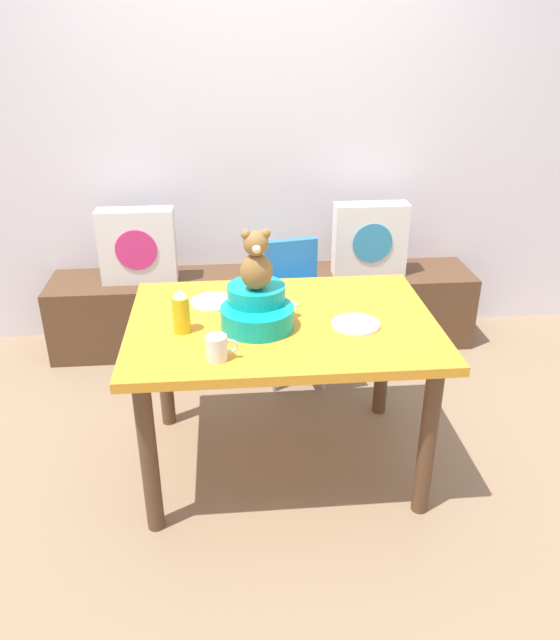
{
  "coord_description": "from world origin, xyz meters",
  "views": [
    {
      "loc": [
        -0.22,
        -2.32,
        1.87
      ],
      "look_at": [
        0.0,
        0.1,
        0.69
      ],
      "focal_mm": 34.66,
      "sensor_mm": 36.0,
      "label": 1
    }
  ],
  "objects_px": {
    "pillow_floral_right": "(370,239)",
    "dining_table": "(282,341)",
    "highchair": "(297,293)",
    "coffee_mug": "(217,348)",
    "infant_seat_teal": "(257,309)",
    "ketchup_bottle": "(181,312)",
    "pillow_floral_left": "(138,246)",
    "dinner_plate_far": "(356,324)",
    "teddy_bear": "(256,262)",
    "dinner_plate_near": "(213,302)",
    "book_stack": "(263,268)"
  },
  "relations": [
    {
      "from": "pillow_floral_right",
      "to": "dining_table",
      "type": "xyz_separation_m",
      "value": [
        -0.64,
        -1.19,
        -0.04
      ]
    },
    {
      "from": "highchair",
      "to": "coffee_mug",
      "type": "bearing_deg",
      "value": -111.19
    },
    {
      "from": "infant_seat_teal",
      "to": "ketchup_bottle",
      "type": "height_order",
      "value": "ketchup_bottle"
    },
    {
      "from": "infant_seat_teal",
      "to": "ketchup_bottle",
      "type": "distance_m",
      "value": 0.31
    },
    {
      "from": "pillow_floral_left",
      "to": "dinner_plate_far",
      "type": "height_order",
      "value": "pillow_floral_left"
    },
    {
      "from": "coffee_mug",
      "to": "pillow_floral_left",
      "type": "bearing_deg",
      "value": 107.49
    },
    {
      "from": "highchair",
      "to": "coffee_mug",
      "type": "distance_m",
      "value": 1.2
    },
    {
      "from": "teddy_bear",
      "to": "ketchup_bottle",
      "type": "distance_m",
      "value": 0.36
    },
    {
      "from": "pillow_floral_right",
      "to": "highchair",
      "type": "distance_m",
      "value": 0.66
    },
    {
      "from": "highchair",
      "to": "dinner_plate_near",
      "type": "distance_m",
      "value": 0.76
    },
    {
      "from": "dining_table",
      "to": "dinner_plate_far",
      "type": "height_order",
      "value": "dinner_plate_far"
    },
    {
      "from": "dining_table",
      "to": "dinner_plate_far",
      "type": "distance_m",
      "value": 0.33
    },
    {
      "from": "pillow_floral_right",
      "to": "coffee_mug",
      "type": "relative_size",
      "value": 3.67
    },
    {
      "from": "dinner_plate_near",
      "to": "dinner_plate_far",
      "type": "xyz_separation_m",
      "value": [
        0.59,
        -0.28,
        0.0
      ]
    },
    {
      "from": "teddy_bear",
      "to": "pillow_floral_left",
      "type": "bearing_deg",
      "value": 117.33
    },
    {
      "from": "book_stack",
      "to": "dinner_plate_near",
      "type": "distance_m",
      "value": 1.08
    },
    {
      "from": "coffee_mug",
      "to": "book_stack",
      "type": "bearing_deg",
      "value": 80.14
    },
    {
      "from": "highchair",
      "to": "teddy_bear",
      "type": "distance_m",
      "value": 0.99
    },
    {
      "from": "teddy_bear",
      "to": "book_stack",
      "type": "bearing_deg",
      "value": 85.29
    },
    {
      "from": "pillow_floral_left",
      "to": "coffee_mug",
      "type": "relative_size",
      "value": 3.67
    },
    {
      "from": "book_stack",
      "to": "highchair",
      "type": "height_order",
      "value": "highchair"
    },
    {
      "from": "book_stack",
      "to": "teddy_bear",
      "type": "bearing_deg",
      "value": -94.71
    },
    {
      "from": "pillow_floral_right",
      "to": "book_stack",
      "type": "distance_m",
      "value": 0.67
    },
    {
      "from": "ketchup_bottle",
      "to": "pillow_floral_left",
      "type": "bearing_deg",
      "value": 104.71
    },
    {
      "from": "ketchup_bottle",
      "to": "coffee_mug",
      "type": "bearing_deg",
      "value": -59.5
    },
    {
      "from": "pillow_floral_left",
      "to": "highchair",
      "type": "xyz_separation_m",
      "value": [
        0.89,
        -0.42,
        -0.16
      ]
    },
    {
      "from": "pillow_floral_left",
      "to": "dining_table",
      "type": "relative_size",
      "value": 0.34
    },
    {
      "from": "dining_table",
      "to": "highchair",
      "type": "bearing_deg",
      "value": 78.82
    },
    {
      "from": "highchair",
      "to": "ketchup_bottle",
      "type": "relative_size",
      "value": 4.27
    },
    {
      "from": "dining_table",
      "to": "infant_seat_teal",
      "type": "height_order",
      "value": "infant_seat_teal"
    },
    {
      "from": "dining_table",
      "to": "ketchup_bottle",
      "type": "xyz_separation_m",
      "value": [
        -0.41,
        -0.07,
        0.19
      ]
    },
    {
      "from": "pillow_floral_left",
      "to": "infant_seat_teal",
      "type": "height_order",
      "value": "same"
    },
    {
      "from": "highchair",
      "to": "coffee_mug",
      "type": "xyz_separation_m",
      "value": [
        -0.42,
        -1.09,
        0.27
      ]
    },
    {
      "from": "book_stack",
      "to": "ketchup_bottle",
      "type": "height_order",
      "value": "ketchup_bottle"
    },
    {
      "from": "infant_seat_teal",
      "to": "dinner_plate_far",
      "type": "relative_size",
      "value": 1.65
    },
    {
      "from": "ketchup_bottle",
      "to": "coffee_mug",
      "type": "xyz_separation_m",
      "value": [
        0.14,
        -0.24,
        -0.04
      ]
    },
    {
      "from": "ketchup_bottle",
      "to": "dinner_plate_far",
      "type": "bearing_deg",
      "value": -0.97
    },
    {
      "from": "pillow_floral_right",
      "to": "dinner_plate_near",
      "type": "height_order",
      "value": "pillow_floral_right"
    },
    {
      "from": "ketchup_bottle",
      "to": "book_stack",
      "type": "bearing_deg",
      "value": 72.36
    },
    {
      "from": "ketchup_bottle",
      "to": "dinner_plate_far",
      "type": "relative_size",
      "value": 0.92
    },
    {
      "from": "pillow_floral_left",
      "to": "dinner_plate_near",
      "type": "height_order",
      "value": "pillow_floral_left"
    },
    {
      "from": "pillow_floral_right",
      "to": "teddy_bear",
      "type": "distance_m",
      "value": 1.48
    },
    {
      "from": "book_stack",
      "to": "teddy_bear",
      "type": "relative_size",
      "value": 0.8
    },
    {
      "from": "book_stack",
      "to": "dinner_plate_near",
      "type": "relative_size",
      "value": 1.0
    },
    {
      "from": "pillow_floral_left",
      "to": "pillow_floral_right",
      "type": "height_order",
      "value": "same"
    },
    {
      "from": "pillow_floral_left",
      "to": "book_stack",
      "type": "distance_m",
      "value": 0.76
    },
    {
      "from": "book_stack",
      "to": "dinner_plate_near",
      "type": "xyz_separation_m",
      "value": [
        -0.29,
        -1.01,
        0.24
      ]
    },
    {
      "from": "dinner_plate_far",
      "to": "book_stack",
      "type": "bearing_deg",
      "value": 103.05
    },
    {
      "from": "teddy_bear",
      "to": "ketchup_bottle",
      "type": "xyz_separation_m",
      "value": [
        -0.3,
        -0.03,
        -0.19
      ]
    },
    {
      "from": "highchair",
      "to": "coffee_mug",
      "type": "height_order",
      "value": "coffee_mug"
    }
  ]
}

